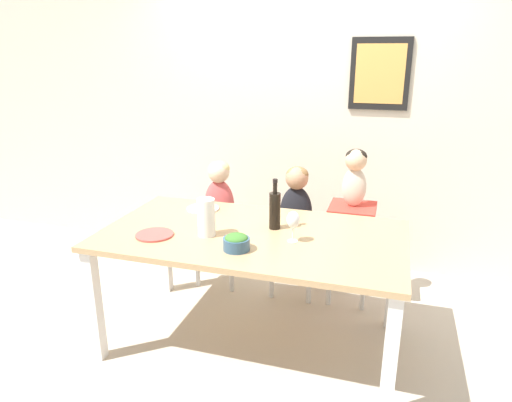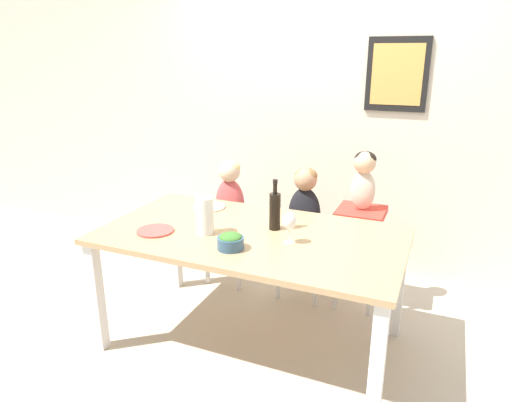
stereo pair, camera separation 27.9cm
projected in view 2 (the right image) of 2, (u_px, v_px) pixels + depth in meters
ground_plane at (252, 340)px, 3.01m from camera, size 14.00×14.00×0.00m
wall_back at (318, 110)px, 3.81m from camera, size 10.00×0.09×2.70m
dining_table at (251, 246)px, 2.80m from camera, size 1.83×1.01×0.76m
chair_far_left at (231, 236)px, 3.72m from camera, size 0.39×0.39×0.46m
chair_far_center at (303, 248)px, 3.49m from camera, size 0.39×0.39×0.46m
chair_right_highchair at (360, 232)px, 3.27m from camera, size 0.33×0.34×0.75m
person_child_left at (230, 192)px, 3.60m from camera, size 0.24×0.17×0.55m
person_child_center at (305, 201)px, 3.37m from camera, size 0.24×0.17×0.55m
person_baby_right at (364, 175)px, 3.14m from camera, size 0.17×0.16×0.41m
wine_bottle at (275, 210)px, 2.80m from camera, size 0.07×0.07×0.32m
paper_towel_roll at (205, 216)px, 2.73m from camera, size 0.11×0.11×0.23m
wine_glass_near at (289, 222)px, 2.59m from camera, size 0.08×0.08×0.18m
salad_bowl_large at (231, 241)px, 2.54m from camera, size 0.15×0.15×0.09m
dinner_plate_front_left at (155, 231)px, 2.79m from camera, size 0.23×0.23×0.01m
dinner_plate_back_left at (209, 207)px, 3.22m from camera, size 0.23×0.23×0.01m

